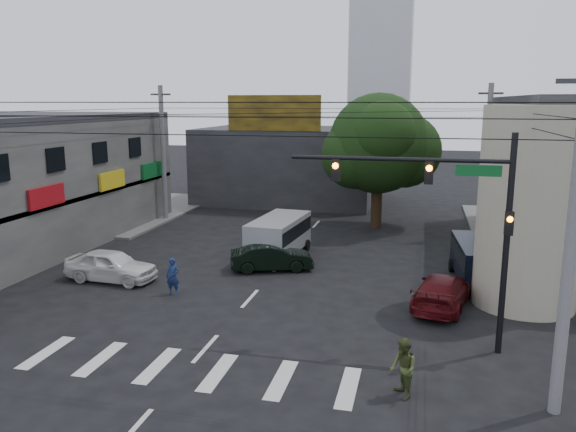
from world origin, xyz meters
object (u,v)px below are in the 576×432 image
at_px(maroon_sedan, 442,291).
at_px(street_tree, 378,144).
at_px(utility_pole_near_right, 571,245).
at_px(navy_van, 478,263).
at_px(white_compact, 111,265).
at_px(traffic_gantry, 454,206).
at_px(utility_pole_far_left, 163,154).
at_px(dark_sedan, 272,257).
at_px(utility_pole_far_right, 486,162).
at_px(silver_minivan, 279,238).
at_px(traffic_officer, 173,277).
at_px(pedestrian_olive, 403,369).

bearing_deg(maroon_sedan, street_tree, -63.00).
bearing_deg(utility_pole_near_right, navy_van, 95.59).
bearing_deg(white_compact, traffic_gantry, -101.13).
height_order(traffic_gantry, utility_pole_far_left, utility_pole_far_left).
height_order(dark_sedan, navy_van, navy_van).
xyz_separation_m(utility_pole_far_right, silver_minivan, (-10.92, -7.45, -3.54)).
distance_m(maroon_sedan, traffic_officer, 11.22).
bearing_deg(silver_minivan, white_compact, 136.46).
xyz_separation_m(utility_pole_far_left, utility_pole_far_right, (21.00, 0.00, 0.00)).
height_order(street_tree, traffic_gantry, street_tree).
bearing_deg(utility_pole_far_left, traffic_gantry, -42.86).
xyz_separation_m(street_tree, navy_van, (5.43, -10.59, -4.51)).
bearing_deg(pedestrian_olive, white_compact, -144.44).
bearing_deg(traffic_gantry, traffic_officer, 166.11).
xyz_separation_m(traffic_officer, pedestrian_olive, (9.88, -6.42, 0.06)).
bearing_deg(utility_pole_far_right, maroon_sedan, -101.66).
bearing_deg(maroon_sedan, utility_pole_near_right, 121.83).
xyz_separation_m(utility_pole_far_left, silver_minivan, (10.08, -7.45, -3.54)).
relative_size(white_compact, navy_van, 0.89).
relative_size(dark_sedan, pedestrian_olive, 2.47).
bearing_deg(dark_sedan, traffic_gantry, -152.43).
distance_m(dark_sedan, pedestrian_olive, 12.73).
height_order(navy_van, pedestrian_olive, navy_van).
bearing_deg(street_tree, maroon_sedan, -74.88).
bearing_deg(traffic_officer, traffic_gantry, -18.38).
xyz_separation_m(maroon_sedan, traffic_officer, (-11.16, -1.17, 0.13)).
bearing_deg(white_compact, utility_pole_far_right, -49.48).
bearing_deg(maroon_sedan, traffic_gantry, 102.19).
bearing_deg(utility_pole_far_right, white_compact, -142.98).
bearing_deg(dark_sedan, navy_van, -109.13).
height_order(utility_pole_far_left, silver_minivan, utility_pole_far_left).
xyz_separation_m(traffic_gantry, navy_van, (1.61, 7.41, -3.87)).
bearing_deg(utility_pole_far_right, traffic_gantry, -98.94).
bearing_deg(dark_sedan, white_compact, 95.53).
bearing_deg(navy_van, traffic_gantry, 163.27).
distance_m(utility_pole_far_right, silver_minivan, 13.68).
bearing_deg(street_tree, utility_pole_far_right, -8.75).
bearing_deg(silver_minivan, traffic_gantry, -133.94).
bearing_deg(traffic_gantry, utility_pole_near_right, -52.58).
bearing_deg(traffic_gantry, utility_pole_far_left, 137.14).
relative_size(utility_pole_far_left, traffic_officer, 5.76).
bearing_deg(navy_van, pedestrian_olive, 160.78).
xyz_separation_m(silver_minivan, pedestrian_olive, (6.94, -13.21, -0.20)).
distance_m(utility_pole_far_right, dark_sedan, 15.04).
xyz_separation_m(street_tree, utility_pole_far_right, (6.50, -1.00, -0.87)).
bearing_deg(dark_sedan, maroon_sedan, -132.64).
bearing_deg(utility_pole_near_right, silver_minivan, 129.91).
bearing_deg(white_compact, maroon_sedan, -86.19).
distance_m(street_tree, utility_pole_far_right, 6.63).
xyz_separation_m(street_tree, silver_minivan, (-4.42, -8.45, -4.41)).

